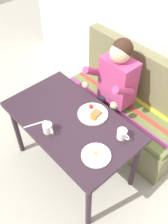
{
  "coord_description": "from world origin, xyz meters",
  "views": [
    {
      "loc": [
        1.19,
        -0.92,
        2.4
      ],
      "look_at": [
        0.0,
        0.15,
        0.72
      ],
      "focal_mm": 41.78,
      "sensor_mm": 36.0,
      "label": 1
    }
  ],
  "objects_px": {
    "plate_eggs": "(96,155)",
    "plate_breakfast": "(93,114)",
    "person": "(113,85)",
    "knife": "(35,124)",
    "couch": "(125,109)",
    "coffee_mug_second": "(48,128)",
    "coffee_mug": "(122,134)",
    "table": "(71,126)"
  },
  "relations": [
    {
      "from": "plate_eggs",
      "to": "plate_breakfast",
      "type": "bearing_deg",
      "value": 139.67
    },
    {
      "from": "person",
      "to": "knife",
      "type": "relative_size",
      "value": 6.06
    },
    {
      "from": "couch",
      "to": "person",
      "type": "distance_m",
      "value": 0.45
    },
    {
      "from": "plate_breakfast",
      "to": "coffee_mug_second",
      "type": "height_order",
      "value": "coffee_mug_second"
    },
    {
      "from": "couch",
      "to": "plate_breakfast",
      "type": "height_order",
      "value": "couch"
    },
    {
      "from": "person",
      "to": "plate_breakfast",
      "type": "bearing_deg",
      "value": -70.21
    },
    {
      "from": "knife",
      "to": "coffee_mug",
      "type": "bearing_deg",
      "value": 56.3
    },
    {
      "from": "couch",
      "to": "plate_eggs",
      "type": "bearing_deg",
      "value": -64.48
    },
    {
      "from": "coffee_mug_second",
      "to": "knife",
      "type": "xyz_separation_m",
      "value": [
        -0.14,
        -0.04,
        -0.04
      ]
    },
    {
      "from": "table",
      "to": "couch",
      "type": "relative_size",
      "value": 0.83
    },
    {
      "from": "couch",
      "to": "plate_breakfast",
      "type": "distance_m",
      "value": 0.72
    },
    {
      "from": "coffee_mug",
      "to": "person",
      "type": "bearing_deg",
      "value": 139.76
    },
    {
      "from": "person",
      "to": "plate_eggs",
      "type": "relative_size",
      "value": 5.28
    },
    {
      "from": "person",
      "to": "plate_breakfast",
      "type": "distance_m",
      "value": 0.43
    },
    {
      "from": "couch",
      "to": "plate_eggs",
      "type": "height_order",
      "value": "couch"
    },
    {
      "from": "knife",
      "to": "coffee_mug_second",
      "type": "bearing_deg",
      "value": 33.89
    },
    {
      "from": "plate_eggs",
      "to": "coffee_mug",
      "type": "bearing_deg",
      "value": 87.85
    },
    {
      "from": "person",
      "to": "plate_breakfast",
      "type": "xyz_separation_m",
      "value": [
        0.15,
        -0.41,
        0.0
      ]
    },
    {
      "from": "couch",
      "to": "knife",
      "type": "distance_m",
      "value": 1.11
    },
    {
      "from": "table",
      "to": "coffee_mug",
      "type": "relative_size",
      "value": 10.17
    },
    {
      "from": "knife",
      "to": "plate_breakfast",
      "type": "bearing_deg",
      "value": 80.34
    },
    {
      "from": "couch",
      "to": "person",
      "type": "relative_size",
      "value": 1.19
    },
    {
      "from": "person",
      "to": "knife",
      "type": "distance_m",
      "value": 0.86
    },
    {
      "from": "couch",
      "to": "plate_eggs",
      "type": "xyz_separation_m",
      "value": [
        0.41,
        -0.86,
        0.41
      ]
    },
    {
      "from": "coffee_mug",
      "to": "coffee_mug_second",
      "type": "xyz_separation_m",
      "value": [
        -0.45,
        -0.4,
        -0.0
      ]
    },
    {
      "from": "person",
      "to": "coffee_mug_second",
      "type": "distance_m",
      "value": 0.82
    },
    {
      "from": "table",
      "to": "plate_eggs",
      "type": "xyz_separation_m",
      "value": [
        0.41,
        -0.1,
        0.09
      ]
    },
    {
      "from": "coffee_mug",
      "to": "plate_breakfast",
      "type": "bearing_deg",
      "value": 179.53
    },
    {
      "from": "coffee_mug",
      "to": "table",
      "type": "bearing_deg",
      "value": -157.19
    },
    {
      "from": "couch",
      "to": "coffee_mug_second",
      "type": "bearing_deg",
      "value": -91.52
    },
    {
      "from": "plate_eggs",
      "to": "coffee_mug_second",
      "type": "distance_m",
      "value": 0.46
    },
    {
      "from": "couch",
      "to": "coffee_mug",
      "type": "xyz_separation_m",
      "value": [
        0.42,
        -0.59,
        0.45
      ]
    },
    {
      "from": "coffee_mug",
      "to": "coffee_mug_second",
      "type": "distance_m",
      "value": 0.6
    },
    {
      "from": "plate_eggs",
      "to": "table",
      "type": "bearing_deg",
      "value": 166.52
    },
    {
      "from": "person",
      "to": "coffee_mug",
      "type": "relative_size",
      "value": 10.27
    },
    {
      "from": "plate_breakfast",
      "to": "plate_eggs",
      "type": "xyz_separation_m",
      "value": [
        0.33,
        -0.28,
        -0.0
      ]
    },
    {
      "from": "plate_breakfast",
      "to": "couch",
      "type": "bearing_deg",
      "value": 98.1
    },
    {
      "from": "couch",
      "to": "coffee_mug_second",
      "type": "xyz_separation_m",
      "value": [
        -0.03,
        -0.99,
        0.45
      ]
    },
    {
      "from": "plate_breakfast",
      "to": "plate_eggs",
      "type": "relative_size",
      "value": 1.16
    },
    {
      "from": "coffee_mug_second",
      "to": "plate_eggs",
      "type": "bearing_deg",
      "value": 16.06
    },
    {
      "from": "person",
      "to": "coffee_mug",
      "type": "bearing_deg",
      "value": -40.24
    },
    {
      "from": "table",
      "to": "plate_breakfast",
      "type": "distance_m",
      "value": 0.22
    }
  ]
}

